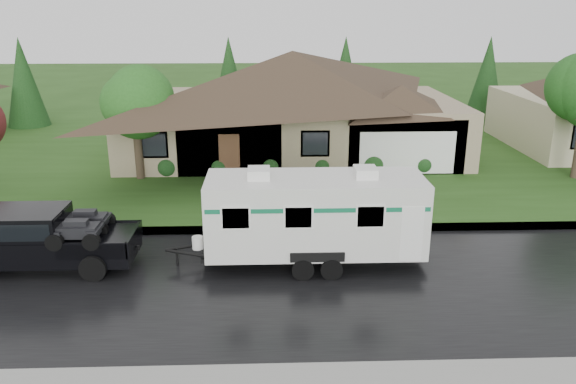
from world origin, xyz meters
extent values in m
plane|color=#254A17|center=(0.00, 0.00, 0.00)|extent=(140.00, 140.00, 0.00)
cube|color=black|center=(0.00, -2.00, 0.01)|extent=(140.00, 8.00, 0.01)
cube|color=gray|center=(0.00, 2.25, 0.07)|extent=(140.00, 0.50, 0.15)
cube|color=#254A17|center=(0.00, 15.00, 0.07)|extent=(140.00, 26.00, 0.15)
cube|color=gray|center=(2.00, 14.00, 1.65)|extent=(18.00, 10.00, 3.00)
pyramid|color=#3A2C20|center=(2.00, 14.00, 5.75)|extent=(19.44, 10.80, 2.60)
cube|color=gray|center=(7.40, 11.00, 1.50)|extent=(5.76, 4.00, 2.70)
cylinder|color=#382B1E|center=(-5.53, 8.89, 1.33)|extent=(0.39, 0.39, 2.37)
sphere|color=#2C6F24|center=(-5.53, 8.89, 3.93)|extent=(3.27, 3.27, 3.27)
sphere|color=#143814|center=(-4.30, 9.30, 0.65)|extent=(1.00, 1.00, 1.00)
sphere|color=#143814|center=(-1.78, 9.30, 0.65)|extent=(1.00, 1.00, 1.00)
sphere|color=#143814|center=(0.74, 9.30, 0.65)|extent=(1.00, 1.00, 1.00)
sphere|color=#143814|center=(3.26, 9.30, 0.65)|extent=(1.00, 1.00, 1.00)
sphere|color=#143814|center=(5.78, 9.30, 0.65)|extent=(1.00, 1.00, 1.00)
sphere|color=#143814|center=(8.30, 9.30, 0.65)|extent=(1.00, 1.00, 1.00)
cube|color=black|center=(-6.59, -0.58, 0.76)|extent=(5.87, 1.96, 0.84)
cube|color=black|center=(-6.98, -0.58, 1.52)|extent=(2.35, 1.84, 0.88)
cube|color=black|center=(-6.98, -0.58, 1.56)|extent=(2.15, 1.88, 0.54)
cube|color=black|center=(-4.73, -0.58, 0.96)|extent=(2.15, 1.86, 0.06)
cylinder|color=black|center=(-4.73, -1.53, 0.41)|extent=(0.82, 0.31, 0.82)
cylinder|color=black|center=(-4.73, 0.38, 0.41)|extent=(0.82, 0.31, 0.82)
cube|color=silver|center=(2.11, -0.58, 1.74)|extent=(6.84, 2.35, 2.40)
cube|color=black|center=(2.11, -0.58, 0.39)|extent=(7.24, 1.17, 0.14)
cube|color=#0E623F|center=(2.11, -0.58, 2.26)|extent=(6.71, 2.37, 0.14)
cube|color=white|center=(0.35, -0.58, 3.09)|extent=(0.68, 0.78, 0.31)
cube|color=white|center=(3.68, -0.58, 3.09)|extent=(0.68, 0.78, 0.31)
cylinder|color=black|center=(1.67, -1.73, 0.34)|extent=(0.68, 0.23, 0.68)
cylinder|color=black|center=(1.67, 0.58, 0.34)|extent=(0.68, 0.23, 0.68)
cylinder|color=black|center=(2.55, -1.73, 0.34)|extent=(0.68, 0.23, 0.68)
cylinder|color=black|center=(2.55, 0.58, 0.34)|extent=(0.68, 0.23, 0.68)
camera|label=1|loc=(0.68, -17.27, 7.96)|focal=35.00mm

